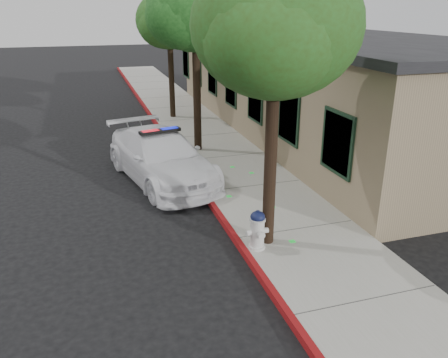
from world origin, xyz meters
TOP-DOWN VIEW (x-y plane):
  - ground at (0.00, 0.00)m, footprint 120.00×120.00m
  - sidewalk at (1.60, 3.00)m, footprint 3.20×60.00m
  - red_curb at (0.06, 3.00)m, footprint 0.14×60.00m
  - clapboard_building at (6.69, 9.00)m, footprint 7.30×20.89m
  - police_car at (-0.90, 4.70)m, footprint 3.37×5.81m
  - fire_hydrant at (0.35, -0.58)m, footprint 0.53×0.46m
  - street_tree_near at (0.71, -0.36)m, footprint 3.41×3.56m
  - street_tree_mid at (0.94, 7.19)m, footprint 3.61×3.40m
  - street_tree_far at (1.11, 12.80)m, footprint 3.21×3.14m

SIDE VIEW (x-z plane):
  - ground at x=0.00m, z-range 0.00..0.00m
  - sidewalk at x=1.60m, z-range 0.00..0.15m
  - red_curb at x=0.06m, z-range 0.00..0.16m
  - fire_hydrant at x=0.35m, z-range 0.15..1.08m
  - police_car at x=-0.90m, z-range -0.06..1.65m
  - clapboard_building at x=6.69m, z-range 0.01..4.25m
  - street_tree_far at x=1.11m, z-range 1.62..7.48m
  - street_tree_near at x=0.71m, z-range 1.69..7.93m
  - street_tree_mid at x=0.94m, z-range 1.80..8.29m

